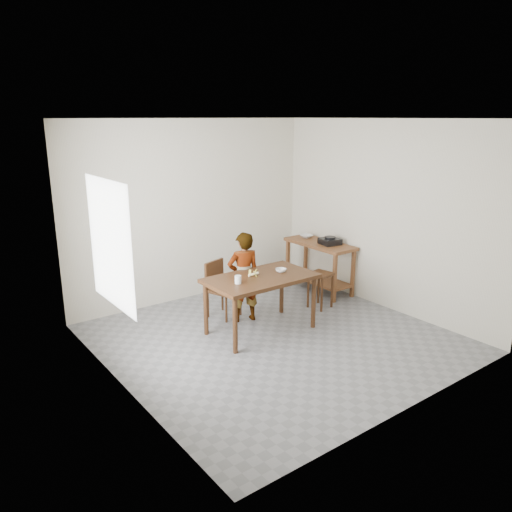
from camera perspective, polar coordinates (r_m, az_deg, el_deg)
floor at (r=6.44m, az=2.17°, el=-9.55°), size 4.00×4.00×0.04m
ceiling at (r=5.83m, az=2.45°, el=15.62°), size 4.00×4.00×0.04m
wall_back at (r=7.63m, az=-7.36°, el=5.17°), size 4.00×0.04×2.70m
wall_front at (r=4.66m, az=18.20°, el=-2.28°), size 4.00×0.04×2.70m
wall_left at (r=5.00m, az=-15.95°, el=-0.88°), size 0.04×4.00×2.70m
wall_right at (r=7.41m, az=14.55°, el=4.48°), size 0.04×4.00×2.70m
window_pane at (r=5.16m, az=-16.37°, el=1.32°), size 0.02×1.10×1.30m
dining_table at (r=6.50m, az=0.53°, el=-5.50°), size 1.40×0.80×0.75m
prep_counter at (r=8.06m, az=7.23°, el=-1.20°), size 0.50×1.20×0.80m
child at (r=6.75m, az=-1.44°, el=-2.44°), size 0.52×0.41×1.25m
dining_chair at (r=6.98m, az=-3.68°, el=-3.86°), size 0.48×0.48×0.79m
stool at (r=7.39m, az=7.34°, el=-3.89°), size 0.34×0.34×0.53m
glass_tumbler at (r=6.10m, az=-2.07°, el=-2.70°), size 0.10×0.10×0.10m
small_bowl at (r=6.56m, az=2.86°, el=-1.64°), size 0.18×0.18×0.05m
banana at (r=6.39m, az=-0.29°, el=-2.05°), size 0.17×0.13×0.06m
serving_bowl at (r=8.23m, az=5.79°, el=2.26°), size 0.20×0.20×0.05m
gas_burner at (r=7.85m, az=8.44°, el=1.67°), size 0.32×0.32×0.09m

